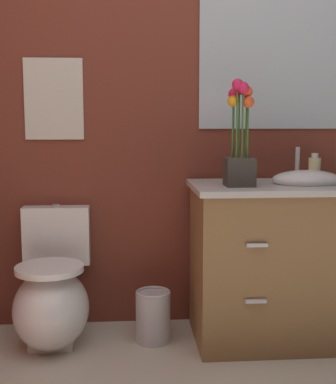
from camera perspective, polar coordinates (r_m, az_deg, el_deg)
wall_back at (r=3.00m, az=4.36°, el=9.67°), size 4.21×0.05×2.50m
toilet at (r=2.84m, az=-12.32°, el=-11.02°), size 0.38×0.59×0.69m
vanity_cabinet at (r=2.85m, az=12.15°, el=-7.16°), size 0.94×0.56×1.00m
flower_vase at (r=2.62m, az=7.72°, el=5.08°), size 0.14×0.14×0.52m
soap_bottle at (r=2.94m, az=15.46°, el=2.43°), size 0.06×0.06×0.15m
trash_bin at (r=2.83m, az=-1.61°, el=-13.17°), size 0.18×0.18×0.27m
wall_poster at (r=2.96m, az=-12.17°, el=9.74°), size 0.31×0.01×0.43m
wall_mirror at (r=3.05m, az=11.05°, el=13.29°), size 0.80×0.01×0.70m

